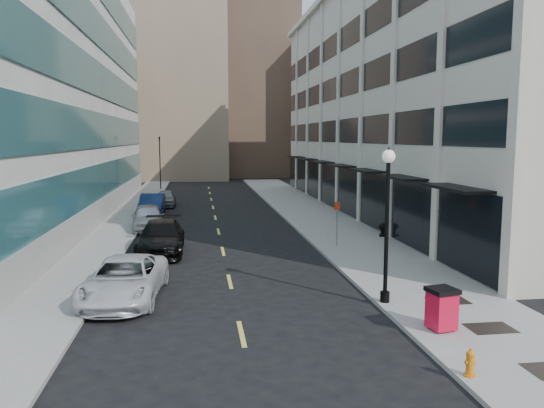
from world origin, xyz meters
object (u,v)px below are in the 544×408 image
object	(u,v)px
car_black_pickup	(161,237)
car_grey_sedan	(166,198)
car_blue_sedan	(152,205)
fire_hydrant	(470,363)
trash_bin	(442,307)
traffic_signal	(159,140)
urn_planter	(383,228)
car_white_van	(125,279)
lamppost	(387,212)
sign_post	(337,216)
car_silver_sedan	(148,218)

from	to	relation	value
car_black_pickup	car_grey_sedan	distance (m)	19.20
car_blue_sedan	fire_hydrant	bearing A→B (deg)	-70.70
fire_hydrant	trash_bin	distance (m)	3.21
car_blue_sedan	traffic_signal	bearing A→B (deg)	92.70
car_grey_sedan	urn_planter	bearing A→B (deg)	-51.47
traffic_signal	trash_bin	xyz separation A→B (m)	(11.53, -46.90, -4.86)
car_white_van	car_black_pickup	world-z (taller)	car_black_pickup
car_black_pickup	trash_bin	distance (m)	15.86
car_grey_sedan	lamppost	distance (m)	30.77
trash_bin	lamppost	xyz separation A→B (m)	(-0.73, 2.90, 2.55)
traffic_signal	lamppost	xyz separation A→B (m)	(10.80, -44.00, -2.31)
car_blue_sedan	sign_post	bearing A→B (deg)	-52.03
car_black_pickup	lamppost	size ratio (longest dim) A/B	1.04
car_white_van	urn_planter	size ratio (longest dim) A/B	7.08
fire_hydrant	sign_post	distance (m)	15.75
car_grey_sedan	lamppost	world-z (taller)	lamppost
car_white_van	sign_post	distance (m)	12.73
traffic_signal	car_silver_sedan	size ratio (longest dim) A/B	1.40
urn_planter	car_silver_sedan	bearing A→B (deg)	161.13
car_silver_sedan	lamppost	size ratio (longest dim) A/B	0.90
fire_hydrant	trash_bin	size ratio (longest dim) A/B	0.54
traffic_signal	trash_bin	bearing A→B (deg)	-76.19
traffic_signal	car_black_pickup	distance (m)	34.43
car_grey_sedan	car_black_pickup	bearing A→B (deg)	-87.69
trash_bin	car_grey_sedan	bearing A→B (deg)	96.42
car_white_van	car_silver_sedan	xyz separation A→B (m)	(-0.49, 15.00, 0.07)
trash_bin	car_black_pickup	bearing A→B (deg)	114.52
car_blue_sedan	car_silver_sedan	bearing A→B (deg)	-86.72
car_white_van	fire_hydrant	distance (m)	12.27
car_blue_sedan	trash_bin	xyz separation A→B (m)	(10.83, -26.90, 0.03)
car_silver_sedan	urn_planter	distance (m)	14.88
car_grey_sedan	lamppost	bearing A→B (deg)	-72.49
car_silver_sedan	car_blue_sedan	distance (m)	7.01
car_white_van	sign_post	world-z (taller)	sign_post
traffic_signal	urn_planter	size ratio (longest dim) A/B	8.80
traffic_signal	fire_hydrant	xyz separation A→B (m)	(10.80, -50.00, -5.23)
car_silver_sedan	car_blue_sedan	bearing A→B (deg)	86.44
car_blue_sedan	sign_post	distance (m)	18.03
sign_post	car_blue_sedan	bearing A→B (deg)	126.44
traffic_signal	car_black_pickup	bearing A→B (deg)	-86.13
car_silver_sedan	sign_post	bearing A→B (deg)	-40.83
car_grey_sedan	lamppost	size ratio (longest dim) A/B	0.77
car_black_pickup	lamppost	bearing A→B (deg)	-49.47
traffic_signal	lamppost	bearing A→B (deg)	-76.21
car_grey_sedan	urn_planter	size ratio (longest dim) A/B	5.36
trash_bin	car_blue_sedan	bearing A→B (deg)	100.87
fire_hydrant	car_blue_sedan	bearing A→B (deg)	108.08
car_black_pickup	urn_planter	distance (m)	12.99
traffic_signal	trash_bin	distance (m)	48.54
traffic_signal	car_grey_sedan	distance (m)	15.70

